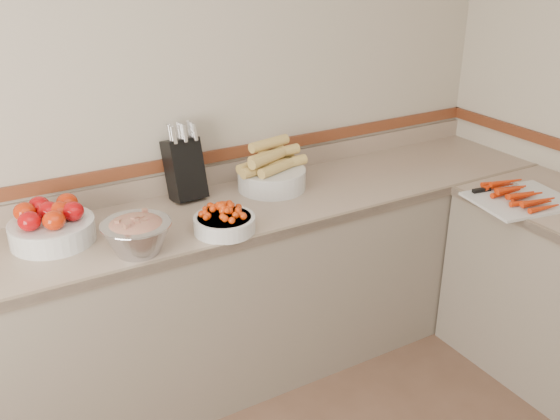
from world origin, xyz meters
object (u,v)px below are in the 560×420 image
cherry_tomato_bowl (224,220)px  corn_bowl (271,173)px  rhubarb_bowl (137,234)px  knife_block (184,167)px  tomato_bowl (52,225)px  cutting_board (520,197)px

cherry_tomato_bowl → corn_bowl: (0.41, 0.32, 0.03)m
cherry_tomato_bowl → rhubarb_bowl: 0.38m
corn_bowl → rhubarb_bowl: corn_bowl is taller
corn_bowl → rhubarb_bowl: 0.86m
knife_block → corn_bowl: (0.41, -0.11, -0.07)m
tomato_bowl → rhubarb_bowl: size_ratio=1.23×
corn_bowl → tomato_bowl: bearing=-177.3°
rhubarb_bowl → cutting_board: (1.74, -0.41, -0.06)m
cherry_tomato_bowl → corn_bowl: bearing=37.9°
knife_block → cherry_tomato_bowl: (-0.00, -0.43, -0.10)m
rhubarb_bowl → cutting_board: bearing=-13.2°
rhubarb_bowl → cutting_board: 1.79m
knife_block → cherry_tomato_bowl: knife_block is taller
knife_block → cherry_tomato_bowl: 0.44m
knife_block → corn_bowl: bearing=-14.5°
tomato_bowl → corn_bowl: (1.07, 0.05, 0.01)m
cherry_tomato_bowl → knife_block: bearing=89.9°
cherry_tomato_bowl → tomato_bowl: bearing=157.4°
rhubarb_bowl → cherry_tomato_bowl: bearing=0.2°
rhubarb_bowl → knife_block: bearing=48.4°
cherry_tomato_bowl → rhubarb_bowl: bearing=-179.8°
knife_block → corn_bowl: size_ratio=1.01×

